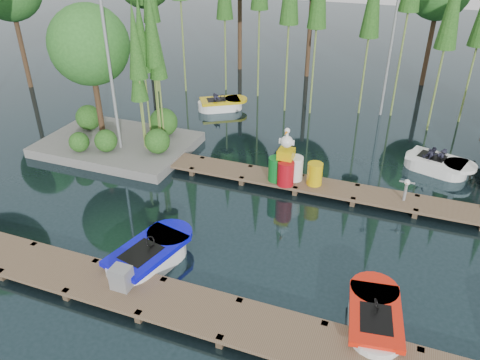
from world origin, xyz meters
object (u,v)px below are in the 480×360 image
(utility_cabinet, at_px, (121,278))
(drum_cluster, at_px, (286,166))
(boat_blue, at_px, (149,257))
(boat_red, at_px, (374,320))
(island, at_px, (106,73))
(yellow_barrel, at_px, (315,174))
(boat_yellow_far, at_px, (221,104))

(utility_cabinet, relative_size, drum_cluster, 0.30)
(utility_cabinet, distance_m, drum_cluster, 7.25)
(boat_blue, xyz_separation_m, boat_red, (6.21, -0.13, -0.03))
(boat_red, bearing_deg, drum_cluster, 115.81)
(island, relative_size, boat_red, 2.40)
(island, distance_m, boat_blue, 8.94)
(island, height_order, boat_red, island)
(drum_cluster, bearing_deg, yellow_barrel, 8.55)
(boat_red, height_order, boat_yellow_far, boat_yellow_far)
(boat_blue, bearing_deg, yellow_barrel, 71.90)
(boat_yellow_far, xyz_separation_m, drum_cluster, (5.26, -6.51, 0.63))
(boat_blue, relative_size, drum_cluster, 1.54)
(boat_blue, relative_size, utility_cabinet, 5.11)
(utility_cabinet, xyz_separation_m, drum_cluster, (2.38, 6.85, 0.29))
(boat_red, height_order, utility_cabinet, utility_cabinet)
(utility_cabinet, bearing_deg, boat_red, 10.92)
(island, relative_size, boat_blue, 2.15)
(island, bearing_deg, boat_red, -29.46)
(boat_yellow_far, distance_m, yellow_barrel, 8.95)
(boat_yellow_far, bearing_deg, boat_red, -65.96)
(boat_red, distance_m, boat_yellow_far, 15.18)
(boat_blue, height_order, drum_cluster, drum_cluster)
(drum_cluster, bearing_deg, utility_cabinet, -109.17)
(yellow_barrel, distance_m, drum_cluster, 1.06)
(utility_cabinet, relative_size, yellow_barrel, 0.75)
(yellow_barrel, bearing_deg, utility_cabinet, -115.95)
(boat_red, bearing_deg, utility_cabinet, -177.44)
(island, relative_size, yellow_barrel, 8.25)
(boat_blue, bearing_deg, drum_cluster, 79.57)
(boat_yellow_far, xyz_separation_m, utility_cabinet, (2.88, -13.35, 0.34))
(boat_blue, relative_size, yellow_barrel, 3.85)
(boat_red, distance_m, utility_cabinet, 6.34)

